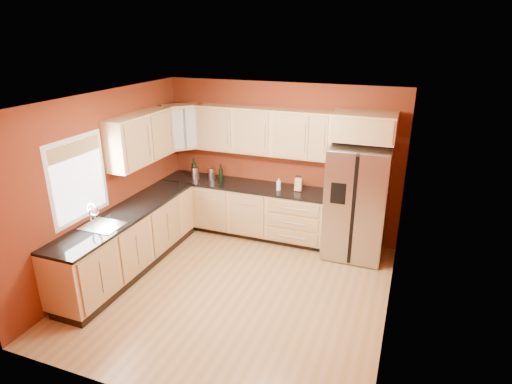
# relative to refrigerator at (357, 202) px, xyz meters

# --- Properties ---
(floor) EXTENTS (4.00, 4.00, 0.00)m
(floor) POSITION_rel_refrigerator_xyz_m (-1.35, -1.62, -0.89)
(floor) COLOR olive
(floor) RESTS_ON ground
(ceiling) EXTENTS (4.00, 4.00, 0.00)m
(ceiling) POSITION_rel_refrigerator_xyz_m (-1.35, -1.62, 1.71)
(ceiling) COLOR silver
(ceiling) RESTS_ON wall_back
(wall_back) EXTENTS (4.00, 0.04, 2.60)m
(wall_back) POSITION_rel_refrigerator_xyz_m (-1.35, 0.38, 0.41)
(wall_back) COLOR maroon
(wall_back) RESTS_ON floor
(wall_front) EXTENTS (4.00, 0.04, 2.60)m
(wall_front) POSITION_rel_refrigerator_xyz_m (-1.35, -3.62, 0.41)
(wall_front) COLOR maroon
(wall_front) RESTS_ON floor
(wall_left) EXTENTS (0.04, 4.00, 2.60)m
(wall_left) POSITION_rel_refrigerator_xyz_m (-3.35, -1.62, 0.41)
(wall_left) COLOR maroon
(wall_left) RESTS_ON floor
(wall_right) EXTENTS (0.04, 4.00, 2.60)m
(wall_right) POSITION_rel_refrigerator_xyz_m (0.65, -1.62, 0.41)
(wall_right) COLOR maroon
(wall_right) RESTS_ON floor
(base_cabinets_back) EXTENTS (2.90, 0.60, 0.88)m
(base_cabinets_back) POSITION_rel_refrigerator_xyz_m (-1.90, 0.07, -0.45)
(base_cabinets_back) COLOR tan
(base_cabinets_back) RESTS_ON floor
(base_cabinets_left) EXTENTS (0.60, 2.80, 0.88)m
(base_cabinets_left) POSITION_rel_refrigerator_xyz_m (-3.05, -1.62, -0.45)
(base_cabinets_left) COLOR tan
(base_cabinets_left) RESTS_ON floor
(countertop_back) EXTENTS (2.90, 0.62, 0.04)m
(countertop_back) POSITION_rel_refrigerator_xyz_m (-1.90, 0.06, 0.01)
(countertop_back) COLOR black
(countertop_back) RESTS_ON base_cabinets_back
(countertop_left) EXTENTS (0.62, 2.80, 0.04)m
(countertop_left) POSITION_rel_refrigerator_xyz_m (-3.04, -1.62, 0.01)
(countertop_left) COLOR black
(countertop_left) RESTS_ON base_cabinets_left
(upper_cabinets_back) EXTENTS (2.30, 0.33, 0.75)m
(upper_cabinets_back) POSITION_rel_refrigerator_xyz_m (-1.60, 0.21, 0.94)
(upper_cabinets_back) COLOR tan
(upper_cabinets_back) RESTS_ON wall_back
(upper_cabinets_left) EXTENTS (0.33, 1.35, 0.75)m
(upper_cabinets_left) POSITION_rel_refrigerator_xyz_m (-3.19, -0.90, 0.94)
(upper_cabinets_left) COLOR tan
(upper_cabinets_left) RESTS_ON wall_left
(corner_upper_cabinet) EXTENTS (0.67, 0.67, 0.75)m
(corner_upper_cabinet) POSITION_rel_refrigerator_xyz_m (-3.02, 0.04, 0.94)
(corner_upper_cabinet) COLOR tan
(corner_upper_cabinet) RESTS_ON wall_back
(over_fridge_cabinet) EXTENTS (0.92, 0.60, 0.40)m
(over_fridge_cabinet) POSITION_rel_refrigerator_xyz_m (0.00, 0.07, 1.16)
(over_fridge_cabinet) COLOR tan
(over_fridge_cabinet) RESTS_ON wall_back
(refrigerator) EXTENTS (0.90, 0.75, 1.78)m
(refrigerator) POSITION_rel_refrigerator_xyz_m (0.00, 0.00, 0.00)
(refrigerator) COLOR silver
(refrigerator) RESTS_ON floor
(window) EXTENTS (0.03, 0.90, 1.00)m
(window) POSITION_rel_refrigerator_xyz_m (-3.33, -2.12, 0.66)
(window) COLOR white
(window) RESTS_ON wall_left
(sink_faucet) EXTENTS (0.50, 0.42, 0.30)m
(sink_faucet) POSITION_rel_refrigerator_xyz_m (-3.04, -2.12, 0.18)
(sink_faucet) COLOR silver
(sink_faucet) RESTS_ON countertop_left
(canister_left) EXTENTS (0.15, 0.15, 0.21)m
(canister_left) POSITION_rel_refrigerator_xyz_m (-2.80, 0.02, 0.14)
(canister_left) COLOR silver
(canister_left) RESTS_ON countertop_back
(canister_right) EXTENTS (0.13, 0.13, 0.20)m
(canister_right) POSITION_rel_refrigerator_xyz_m (-2.52, 0.11, 0.13)
(canister_right) COLOR silver
(canister_right) RESTS_ON countertop_back
(wine_bottle_a) EXTENTS (0.10, 0.10, 0.33)m
(wine_bottle_a) POSITION_rel_refrigerator_xyz_m (-2.29, -0.00, 0.19)
(wine_bottle_a) COLOR black
(wine_bottle_a) RESTS_ON countertop_back
(wine_bottle_b) EXTENTS (0.10, 0.10, 0.34)m
(wine_bottle_b) POSITION_rel_refrigerator_xyz_m (-2.86, 0.11, 0.20)
(wine_bottle_b) COLOR black
(wine_bottle_b) RESTS_ON countertop_back
(knife_block) EXTENTS (0.12, 0.11, 0.22)m
(knife_block) POSITION_rel_refrigerator_xyz_m (-0.96, 0.10, 0.14)
(knife_block) COLOR tan
(knife_block) RESTS_ON countertop_back
(soap_dispenser) EXTENTS (0.07, 0.07, 0.20)m
(soap_dispenser) POSITION_rel_refrigerator_xyz_m (-1.26, -0.00, 0.13)
(soap_dispenser) COLOR white
(soap_dispenser) RESTS_ON countertop_back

